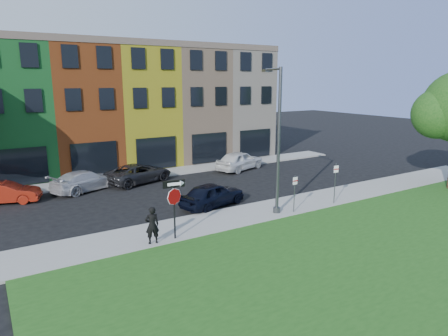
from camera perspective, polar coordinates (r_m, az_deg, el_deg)
ground at (r=20.14m, az=8.38°, el=-9.16°), size 120.00×120.00×0.00m
sidewalk_near at (r=23.49m, az=7.45°, el=-5.79°), size 40.00×3.00×0.12m
sidewalk_far at (r=31.52m, az=-13.80°, el=-1.33°), size 40.00×2.40×0.12m
rowhouse_block at (r=36.81m, az=-16.47°, el=8.24°), size 30.00×10.12×10.00m
stop_sign at (r=18.45m, az=-7.14°, el=-4.18°), size 1.05×0.16×2.81m
man at (r=18.42m, az=-10.23°, el=-8.03°), size 0.76×0.60×1.74m
sedan_near at (r=23.73m, az=-1.64°, el=-3.81°), size 3.97×5.18×1.46m
parked_car_red at (r=27.79m, az=-28.78°, el=-3.11°), size 3.84×4.82×1.31m
parked_car_silver at (r=28.70m, az=-19.20°, el=-1.70°), size 5.45×6.22×1.39m
parked_car_dark at (r=29.87m, az=-12.09°, el=-0.73°), size 5.28×6.42×1.41m
parked_car_white at (r=33.35m, az=2.26°, el=1.08°), size 4.76×5.85×1.60m
street_lamp at (r=21.93m, az=7.59°, el=3.82°), size 0.95×2.52×7.93m
parking_sign_a at (r=22.52m, az=10.05°, el=-3.02°), size 0.32×0.08×2.10m
parking_sign_b at (r=24.65m, az=15.62°, el=-1.50°), size 0.32×0.11×2.45m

